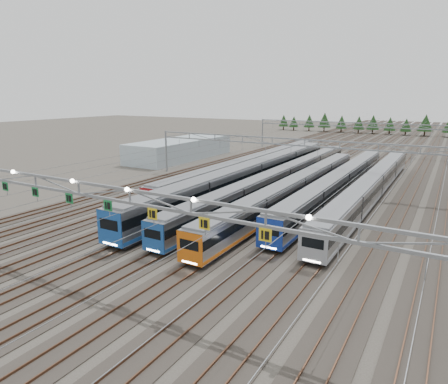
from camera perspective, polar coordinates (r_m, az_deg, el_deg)
The scene contains 13 objects.
ground at distance 33.43m, azimuth -12.61°, elevation -12.83°, with size 400.00×400.00×0.00m, color #47423A.
track_bed at distance 124.14m, azimuth 20.37°, elevation 6.73°, with size 54.00×260.00×5.42m.
train_a at distance 75.32m, azimuth 4.44°, elevation 3.94°, with size 2.72×60.92×3.53m.
train_b at distance 64.35m, azimuth 4.13°, elevation 2.51°, with size 3.13×62.38×4.09m.
train_c at distance 63.97m, azimuth 8.33°, elevation 2.02°, with size 2.61×63.44×3.39m.
train_d at distance 56.97m, azimuth 10.29°, elevation 0.51°, with size 2.63×52.66×3.42m.
train_e at distance 61.34m, azimuth 16.17°, elevation 1.19°, with size 2.73×51.57×3.55m.
train_f at distance 61.69m, azimuth 20.50°, elevation 0.88°, with size 2.66×56.06×3.46m.
gantry_near at distance 30.91m, azimuth -13.50°, elevation -1.04°, with size 56.36×0.61×8.08m.
gantry_mid at distance 65.60m, azimuth 11.40°, elevation 6.12°, with size 56.36×0.36×8.00m.
gantry_far at distance 108.99m, azimuth 19.18°, elevation 8.56°, with size 56.36×0.36×8.00m.
west_shed at distance 95.86m, azimuth -6.19°, elevation 6.14°, with size 10.00×30.00×4.51m, color #A5BCC5.
treeline at distance 166.73m, azimuth 20.59°, elevation 9.24°, with size 81.20×5.60×7.02m.
Camera 1 is at (20.75, -21.67, 14.76)m, focal length 32.00 mm.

